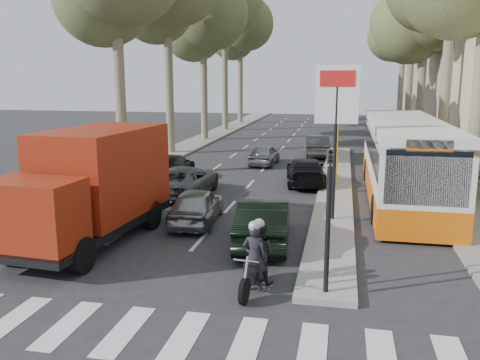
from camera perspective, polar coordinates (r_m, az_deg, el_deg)
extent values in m
plane|color=#28282B|center=(14.50, -3.33, -9.55)|extent=(120.00, 120.00, 0.00)
cube|color=gray|center=(38.75, 19.00, 3.25)|extent=(3.20, 70.00, 0.12)
cube|color=gray|center=(42.96, -4.11, 4.60)|extent=(2.40, 64.00, 0.12)
cube|color=gray|center=(24.61, 10.67, -0.71)|extent=(1.50, 26.00, 0.16)
cylinder|color=yellow|center=(12.56, 9.91, -4.64)|extent=(0.10, 0.10, 3.50)
cylinder|color=yellow|center=(18.40, 10.51, 0.49)|extent=(0.10, 0.10, 3.50)
cylinder|color=yellow|center=(24.32, 10.81, 3.14)|extent=(0.10, 0.10, 3.50)
cylinder|color=black|center=(18.26, 10.60, 3.11)|extent=(0.12, 0.12, 5.20)
cube|color=white|center=(18.08, 10.84, 9.39)|extent=(1.50, 0.10, 2.00)
cube|color=red|center=(18.01, 10.90, 11.13)|extent=(1.20, 0.02, 0.55)
cylinder|color=black|center=(12.12, 9.81, -5.97)|extent=(0.12, 0.12, 3.20)
imported|color=black|center=(11.76, 10.06, 1.02)|extent=(0.16, 0.41, 1.00)
cylinder|color=#6B604C|center=(27.60, -13.29, 9.12)|extent=(0.56, 0.56, 8.40)
cylinder|color=#6B604C|center=(35.06, -7.94, 10.22)|extent=(0.56, 0.56, 8.96)
sphere|color=#47502D|center=(36.26, -9.43, 18.83)|extent=(5.20, 5.20, 5.20)
cylinder|color=#6B604C|center=(42.64, -4.05, 9.94)|extent=(0.56, 0.56, 8.12)
sphere|color=#47502D|center=(43.64, -5.25, 16.44)|extent=(5.20, 5.20, 5.20)
sphere|color=#47502D|center=(41.91, -3.24, 18.27)|extent=(5.80, 5.80, 5.80)
sphere|color=#47502D|center=(44.06, -3.52, 19.45)|extent=(4.80, 4.80, 4.80)
cylinder|color=#6B604C|center=(50.40, -1.70, 11.00)|extent=(0.56, 0.56, 9.52)
sphere|color=#47502D|center=(51.50, -2.71, 17.44)|extent=(5.20, 5.20, 5.20)
sphere|color=#47502D|center=(49.87, -0.91, 19.22)|extent=(5.80, 5.80, 5.80)
cylinder|color=#6B604C|center=(58.24, 0.04, 10.66)|extent=(0.56, 0.56, 8.68)
sphere|color=#47502D|center=(59.20, -0.83, 15.78)|extent=(5.20, 5.20, 5.20)
sphere|color=#47502D|center=(57.56, 0.79, 17.14)|extent=(5.80, 5.80, 5.80)
sphere|color=#47502D|center=(59.68, 0.46, 18.14)|extent=(4.80, 4.80, 4.80)
cylinder|color=#6B604C|center=(23.73, 25.15, 8.01)|extent=(0.56, 0.56, 8.40)
cylinder|color=#6B604C|center=(31.57, 22.05, 9.62)|extent=(0.56, 0.56, 9.24)
cylinder|color=#6B604C|center=(39.46, 19.63, 8.99)|extent=(0.56, 0.56, 7.84)
sphere|color=#47502D|center=(40.06, 18.51, 15.92)|extent=(5.20, 5.20, 5.20)
sphere|color=#47502D|center=(39.05, 21.77, 17.49)|extent=(5.80, 5.80, 5.80)
cylinder|color=#6B604C|center=(47.39, 18.48, 10.05)|extent=(0.56, 0.56, 8.96)
sphere|color=#47502D|center=(48.11, 17.59, 16.62)|extent=(5.20, 5.20, 5.20)
sphere|color=#47502D|center=(47.09, 20.28, 18.15)|extent=(5.80, 5.80, 5.80)
cylinder|color=#6B604C|center=(55.36, 17.60, 9.94)|extent=(0.56, 0.56, 8.40)
sphere|color=#47502D|center=(56.01, 16.81, 15.23)|extent=(5.20, 5.20, 5.20)
sphere|color=#47502D|center=(54.91, 19.07, 16.44)|extent=(5.80, 5.80, 5.80)
sphere|color=#47502D|center=(56.84, 18.17, 17.53)|extent=(4.80, 4.80, 4.80)
imported|color=#93969A|center=(18.38, -4.90, -2.88)|extent=(1.80, 3.91, 1.30)
imported|color=black|center=(16.06, 2.70, -4.67)|extent=(1.94, 4.57, 1.47)
imported|color=#4A4D51|center=(22.63, -6.23, -0.11)|extent=(2.25, 4.85, 1.35)
imported|color=black|center=(25.11, 7.37, 0.97)|extent=(2.35, 4.69, 1.31)
imported|color=gray|center=(30.57, 2.73, 2.88)|extent=(1.64, 3.72, 1.25)
imported|color=#515359|center=(34.30, 8.59, 3.83)|extent=(1.93, 4.37, 1.40)
imported|color=black|center=(26.83, -7.68, 1.57)|extent=(2.03, 4.38, 1.24)
cube|color=black|center=(16.76, -16.44, -4.87)|extent=(2.99, 6.88, 0.28)
cylinder|color=black|center=(15.74, -24.27, -6.92)|extent=(0.42, 1.03, 1.01)
cylinder|color=black|center=(14.43, -17.41, -8.06)|extent=(0.42, 1.03, 1.01)
cylinder|color=black|center=(19.01, -16.02, -3.27)|extent=(0.42, 1.03, 1.01)
cylinder|color=black|center=(17.94, -9.95, -3.86)|extent=(0.42, 1.03, 1.01)
cube|color=maroon|center=(14.49, -22.11, -3.68)|extent=(2.58, 1.76, 1.90)
cube|color=black|center=(13.90, -24.01, -3.50)|extent=(2.24, 0.27, 1.01)
cube|color=maroon|center=(17.15, -15.14, 0.94)|extent=(2.94, 4.89, 2.79)
cube|color=#DC600C|center=(23.12, 17.73, -0.47)|extent=(2.90, 13.12, 1.03)
cube|color=silver|center=(22.88, 17.94, 2.88)|extent=(2.90, 13.12, 1.71)
cube|color=black|center=(22.84, 17.99, 3.73)|extent=(2.92, 12.60, 0.97)
cube|color=silver|center=(22.74, 18.13, 6.01)|extent=(2.90, 13.12, 0.34)
cube|color=black|center=(16.47, 20.28, 0.16)|extent=(2.51, 0.07, 1.71)
cube|color=#DC600C|center=(16.32, 20.52, 3.61)|extent=(1.37, 0.07, 0.36)
cylinder|color=black|center=(18.95, 15.03, -3.23)|extent=(0.32, 1.10, 1.09)
cylinder|color=black|center=(19.30, 22.79, -3.49)|extent=(0.32, 1.10, 1.09)
cylinder|color=black|center=(26.89, 14.13, 1.11)|extent=(0.32, 1.10, 1.09)
cylinder|color=black|center=(27.13, 19.64, 0.88)|extent=(0.32, 1.10, 1.09)
cylinder|color=black|center=(12.06, 0.48, -12.38)|extent=(0.18, 0.65, 0.64)
cylinder|color=black|center=(13.38, 2.53, -9.92)|extent=(0.18, 0.65, 0.64)
cylinder|color=silver|center=(11.98, 0.59, -10.60)|extent=(0.11, 0.40, 0.80)
cube|color=black|center=(12.71, 1.63, -10.47)|extent=(0.31, 0.77, 0.30)
cube|color=black|center=(12.44, 1.36, -9.64)|extent=(0.35, 0.48, 0.22)
cube|color=black|center=(12.90, 2.03, -9.13)|extent=(0.36, 0.68, 0.12)
cylinder|color=silver|center=(11.91, 0.68, -9.07)|extent=(0.62, 0.12, 0.04)
imported|color=black|center=(12.56, 1.64, -8.61)|extent=(0.66, 0.48, 1.68)
imported|color=black|center=(12.93, 2.17, -8.25)|extent=(0.81, 0.52, 1.57)
sphere|color=#B2B2B7|center=(12.26, 1.59, -5.22)|extent=(0.28, 0.28, 0.28)
sphere|color=#B2B2B7|center=(12.66, 2.16, -4.97)|extent=(0.28, 0.28, 0.28)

